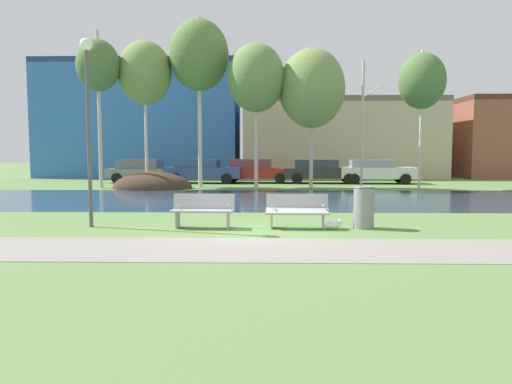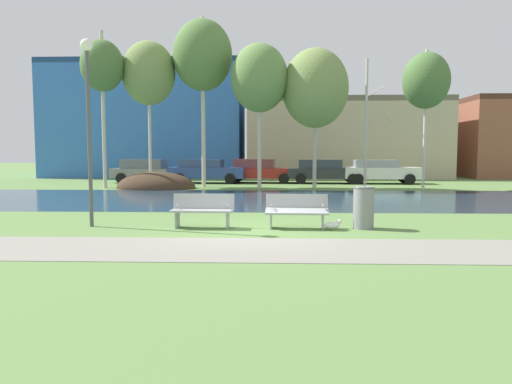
{
  "view_description": "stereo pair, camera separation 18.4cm",
  "coord_description": "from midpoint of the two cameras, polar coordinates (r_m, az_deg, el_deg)",
  "views": [
    {
      "loc": [
        0.44,
        -11.72,
        1.97
      ],
      "look_at": [
        0.14,
        1.44,
        0.86
      ],
      "focal_mm": 33.77,
      "sensor_mm": 36.0,
      "label": 1
    },
    {
      "loc": [
        0.62,
        -11.71,
        1.97
      ],
      "look_at": [
        0.14,
        1.44,
        0.86
      ],
      "focal_mm": 33.77,
      "sensor_mm": 36.0,
      "label": 2
    }
  ],
  "objects": [
    {
      "name": "seagull",
      "position": [
        12.24,
        9.54,
        -3.86
      ],
      "size": [
        0.47,
        0.18,
        0.27
      ],
      "color": "white",
      "rests_on": "ground"
    },
    {
      "name": "bench_left",
      "position": [
        12.47,
        -5.92,
        -2.08
      ],
      "size": [
        1.62,
        0.61,
        0.87
      ],
      "color": "#9EA0A3",
      "rests_on": "ground"
    },
    {
      "name": "birch_center",
      "position": [
        25.82,
        0.62,
        13.33
      ],
      "size": [
        2.99,
        2.99,
        7.6
      ],
      "color": "beige",
      "rests_on": "ground"
    },
    {
      "name": "birch_center_left",
      "position": [
        27.42,
        -6.14,
        15.76
      ],
      "size": [
        3.23,
        3.23,
        9.24
      ],
      "color": "beige",
      "rests_on": "ground"
    },
    {
      "name": "soil_mound",
      "position": [
        26.16,
        -11.55,
        0.42
      ],
      "size": [
        4.22,
        2.92,
        1.8
      ],
      "primitive_type": "ellipsoid",
      "color": "#423021",
      "rests_on": "ground"
    },
    {
      "name": "birch_far_left",
      "position": [
        27.38,
        -17.57,
        13.97
      ],
      "size": [
        2.25,
        2.25,
        8.3
      ],
      "color": "beige",
      "rests_on": "ground"
    },
    {
      "name": "ground_plane",
      "position": [
        21.81,
        0.71,
        -0.35
      ],
      "size": [
        120.0,
        120.0,
        0.0
      ],
      "primitive_type": "plane",
      "color": "#5B7F42"
    },
    {
      "name": "birch_right",
      "position": [
        26.07,
        13.2,
        7.94
      ],
      "size": [
        1.53,
        2.39,
        6.77
      ],
      "color": "beige",
      "rests_on": "ground"
    },
    {
      "name": "trash_bin",
      "position": [
        12.58,
        13.04,
        -1.73
      ],
      "size": [
        0.55,
        0.55,
        1.08
      ],
      "color": "gray",
      "rests_on": "ground"
    },
    {
      "name": "building_beige_block",
      "position": [
        38.96,
        10.25,
        6.17
      ],
      "size": [
        14.56,
        9.49,
        5.86
      ],
      "color": "#BCAD8E",
      "rests_on": "ground"
    },
    {
      "name": "birch_center_right",
      "position": [
        26.16,
        7.24,
        12.08
      ],
      "size": [
        3.48,
        3.48,
        7.39
      ],
      "color": "#BCB7A8",
      "rests_on": "ground"
    },
    {
      "name": "parked_sedan_second_blue",
      "position": [
        30.12,
        -5.8,
        2.55
      ],
      "size": [
        4.8,
        2.11,
        1.48
      ],
      "color": "#2D4793",
      "rests_on": "ground"
    },
    {
      "name": "parked_suv_fifth_white",
      "position": [
        30.45,
        14.66,
        2.43
      ],
      "size": [
        4.64,
        2.19,
        1.45
      ],
      "color": "silver",
      "rests_on": "ground"
    },
    {
      "name": "building_blue_store",
      "position": [
        39.43,
        -12.48,
        8.2
      ],
      "size": [
        14.89,
        7.15,
        8.73
      ],
      "color": "#3870C6",
      "rests_on": "ground"
    },
    {
      "name": "paved_path_strip",
      "position": [
        9.75,
        -1.05,
        -6.78
      ],
      "size": [
        60.0,
        2.41,
        0.01
      ],
      "primitive_type": "cube",
      "color": "gray",
      "rests_on": "ground"
    },
    {
      "name": "bench_right",
      "position": [
        12.37,
        5.28,
        -2.14
      ],
      "size": [
        1.62,
        0.61,
        0.87
      ],
      "color": "#9EA0A3",
      "rests_on": "ground"
    },
    {
      "name": "parked_van_nearest_grey",
      "position": [
        31.14,
        -12.5,
        2.53
      ],
      "size": [
        4.72,
        2.26,
        1.48
      ],
      "color": "slate",
      "rests_on": "ground"
    },
    {
      "name": "parked_hatch_third_red",
      "position": [
        30.25,
        0.48,
        2.59
      ],
      "size": [
        4.66,
        2.23,
        1.5
      ],
      "color": "maroon",
      "rests_on": "ground"
    },
    {
      "name": "birch_left",
      "position": [
        27.77,
        -12.4,
        13.56
      ],
      "size": [
        2.9,
        2.9,
        8.02
      ],
      "color": "beige",
      "rests_on": "ground"
    },
    {
      "name": "streetlamp",
      "position": [
        13.28,
        -18.88,
        10.22
      ],
      "size": [
        0.32,
        0.32,
        4.83
      ],
      "color": "#4C4C51",
      "rests_on": "ground"
    },
    {
      "name": "river_band",
      "position": [
        19.93,
        0.58,
        -0.83
      ],
      "size": [
        80.0,
        8.85,
        0.01
      ],
      "primitive_type": "cube",
      "color": "#284256",
      "rests_on": "ground"
    },
    {
      "name": "birch_far_right",
      "position": [
        26.77,
        19.69,
        12.29
      ],
      "size": [
        2.39,
        2.39,
        7.17
      ],
      "color": "beige",
      "rests_on": "ground"
    },
    {
      "name": "parked_wagon_fourth_dark",
      "position": [
        30.09,
        8.26,
        2.51
      ],
      "size": [
        4.78,
        2.2,
        1.47
      ],
      "color": "#282B30",
      "rests_on": "ground"
    }
  ]
}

